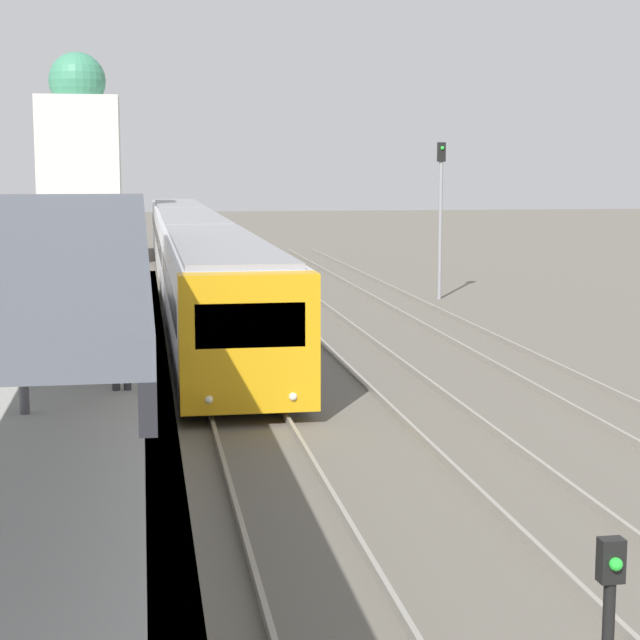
% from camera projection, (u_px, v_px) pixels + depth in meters
% --- Properties ---
extents(platform_canopy, '(4.00, 26.10, 3.25)m').
position_uv_depth(platform_canopy, '(20.00, 221.00, 16.92)').
color(platform_canopy, '#4C515B').
rests_on(platform_canopy, station_platform).
extents(person_on_platform, '(0.40, 0.22, 1.66)m').
position_uv_depth(person_on_platform, '(121.00, 338.00, 19.07)').
color(person_on_platform, '#2D2D33').
rests_on(person_on_platform, station_platform).
extents(train_near, '(2.65, 46.97, 3.00)m').
position_uv_depth(train_near, '(192.00, 248.00, 42.72)').
color(train_near, gold).
rests_on(train_near, ground_plane).
extents(signal_post_near, '(0.20, 0.21, 1.90)m').
position_uv_depth(signal_post_near, '(609.00, 625.00, 8.58)').
color(signal_post_near, black).
rests_on(signal_post_near, ground_plane).
extents(signal_mast_far, '(0.28, 0.29, 5.77)m').
position_uv_depth(signal_mast_far, '(441.00, 203.00, 39.28)').
color(signal_mast_far, gray).
rests_on(signal_mast_far, ground_plane).
extents(distant_domed_building, '(4.00, 4.00, 10.55)m').
position_uv_depth(distant_domed_building, '(80.00, 167.00, 53.63)').
color(distant_domed_building, silver).
rests_on(distant_domed_building, ground_plane).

